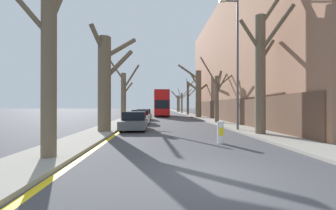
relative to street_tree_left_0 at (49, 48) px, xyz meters
The scene contains 20 objects.
ground_plane 6.43m from the street_tree_left_0, 22.19° to the right, with size 300.00×300.00×0.00m, color #424247.
sidewalk_left 48.15m from the street_tree_left_0, 90.39° to the left, with size 2.22×120.00×0.12m, color gray.
sidewalk_right 49.19m from the street_tree_left_0, 78.16° to the left, with size 2.22×120.00×0.12m, color gray.
building_facade_right 25.37m from the street_tree_left_0, 49.93° to the left, with size 10.08×34.78×14.57m.
kerb_line_stripe 48.17m from the street_tree_left_0, 88.85° to the left, with size 0.24×120.00×0.01m, color yellow.
street_tree_left_0 is the anchor object (origin of this frame).
street_tree_left_1 7.66m from the street_tree_left_0, 89.20° to the left, with size 2.80×3.04×7.02m.
street_tree_left_2 15.67m from the street_tree_left_0, 89.62° to the left, with size 3.90×3.47×7.40m.
street_tree_right_0 11.43m from the street_tree_left_0, 30.05° to the left, with size 3.15×3.11×9.56m.
street_tree_right_1 18.20m from the street_tree_left_0, 57.41° to the left, with size 4.47×3.98×6.57m.
street_tree_right_2 27.83m from the street_tree_left_0, 69.59° to the left, with size 4.80×2.22×8.23m.
street_tree_right_3 37.81m from the street_tree_left_0, 75.07° to the left, with size 2.45×4.02×7.98m.
street_tree_right_4 47.82m from the street_tree_left_0, 78.32° to the left, with size 3.11×3.33×6.12m.
street_tree_right_5 57.66m from the street_tree_left_0, 80.37° to the left, with size 3.45×1.75×6.18m.
double_decker_bus 32.00m from the street_tree_left_0, 82.23° to the left, with size 2.43×10.13×4.36m.
parked_car_0 9.87m from the street_tree_left_0, 78.50° to the left, with size 1.82×4.04×1.36m.
parked_car_1 15.68m from the street_tree_left_0, 83.01° to the left, with size 1.81×4.20×1.39m.
parked_car_2 21.73m from the street_tree_left_0, 85.01° to the left, with size 1.88×3.94×1.38m.
lamp_post 12.35m from the street_tree_left_0, 41.39° to the left, with size 1.40×0.20×9.42m.
traffic_bollard 7.93m from the street_tree_left_0, 24.80° to the left, with size 0.31×0.33×1.05m.
Camera 1 is at (-1.32, -5.59, 1.79)m, focal length 24.00 mm.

